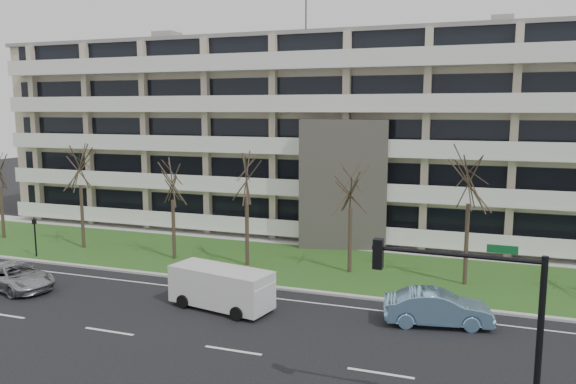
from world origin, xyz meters
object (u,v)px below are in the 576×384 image
at_px(blue_sedan, 438,308).
at_px(traffic_signal, 480,312).
at_px(white_van, 222,285).
at_px(pedestrian_signal, 35,232).
at_px(silver_pickup, 14,276).

relative_size(blue_sedan, traffic_signal, 0.82).
relative_size(white_van, pedestrian_signal, 2.05).
distance_m(silver_pickup, pedestrian_signal, 6.89).
height_order(silver_pickup, blue_sedan, blue_sedan).
distance_m(silver_pickup, traffic_signal, 24.90).
distance_m(traffic_signal, pedestrian_signal, 30.23).
bearing_deg(white_van, pedestrian_signal, 175.16).
height_order(silver_pickup, pedestrian_signal, pedestrian_signal).
xyz_separation_m(white_van, traffic_signal, (11.89, -7.14, 2.59)).
distance_m(silver_pickup, blue_sedan, 22.30).
xyz_separation_m(blue_sedan, traffic_signal, (1.75, -8.44, 3.00)).
bearing_deg(traffic_signal, blue_sedan, 103.57).
relative_size(silver_pickup, traffic_signal, 0.86).
bearing_deg(silver_pickup, pedestrian_signal, 47.70).
relative_size(silver_pickup, pedestrian_signal, 1.90).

